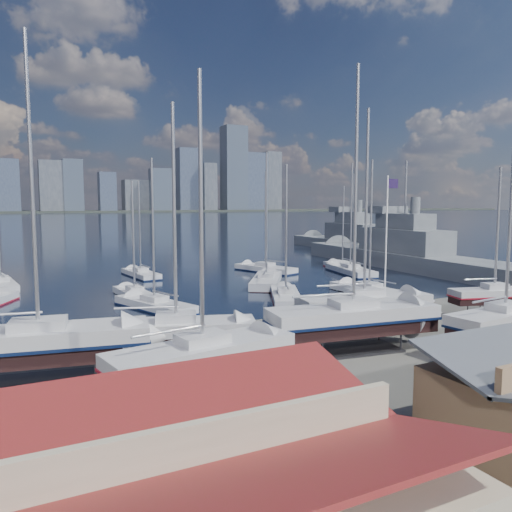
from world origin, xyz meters
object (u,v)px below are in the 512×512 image
car_a (356,414)px  sailboat_cradle_0 (39,344)px  naval_ship_west (352,243)px  flagpole (387,243)px  naval_ship_east (403,257)px

car_a → sailboat_cradle_0: bearing=128.7°
naval_ship_west → car_a: size_ratio=8.82×
naval_ship_west → car_a: naval_ship_west is taller
sailboat_cradle_0 → naval_ship_west: size_ratio=0.47×
naval_ship_west → flagpole: (-39.60, -55.40, 5.30)m
car_a → flagpole: 19.17m
naval_ship_west → car_a: bearing=145.3°
flagpole → sailboat_cradle_0: bearing=-179.9°
car_a → flagpole: size_ratio=0.38×
naval_ship_west → flagpole: 68.30m
naval_ship_east → naval_ship_west: size_ratio=1.11×
naval_ship_east → car_a: 59.16m
sailboat_cradle_0 → naval_ship_west: (64.40, 55.44, -0.56)m
sailboat_cradle_0 → naval_ship_west: 84.98m
naval_ship_east → flagpole: (-29.05, -28.95, 5.30)m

